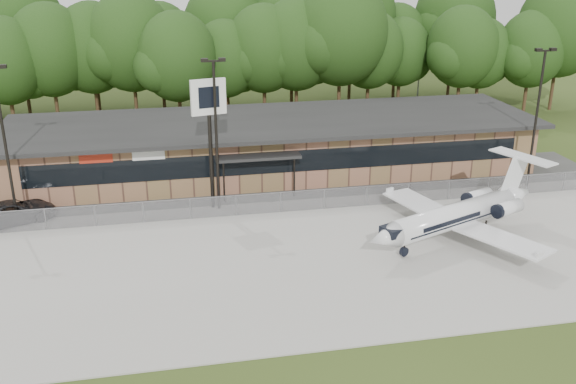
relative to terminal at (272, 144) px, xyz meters
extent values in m
plane|color=#314217|center=(0.00, -23.94, -2.18)|extent=(160.00, 160.00, 0.00)
cube|color=#9E9B93|center=(0.00, -15.94, -2.14)|extent=(64.00, 18.00, 0.08)
cube|color=#383835|center=(0.00, -4.44, -2.15)|extent=(50.00, 9.00, 0.06)
cube|color=#8C5B46|center=(0.00, 0.06, -0.18)|extent=(40.00, 10.00, 4.00)
cube|color=black|center=(0.00, -4.96, 0.12)|extent=(36.00, 0.08, 1.60)
cube|color=black|center=(0.00, -0.44, 1.97)|extent=(41.00, 11.50, 0.30)
cube|color=black|center=(-2.00, -5.54, 0.82)|extent=(6.00, 1.60, 0.20)
cube|color=#AC2815|center=(-13.00, -4.99, 1.22)|extent=(2.20, 0.06, 0.70)
cube|color=silver|center=(-9.50, -4.99, 1.22)|extent=(2.20, 0.06, 0.70)
cube|color=gray|center=(0.00, -8.94, -1.43)|extent=(46.00, 0.03, 1.50)
cube|color=gray|center=(0.00, -8.94, -0.68)|extent=(46.00, 0.04, 0.04)
cylinder|color=black|center=(-18.00, -7.44, 2.82)|extent=(0.18, 0.18, 10.00)
cube|color=black|center=(-17.45, -7.44, 7.94)|extent=(0.45, 0.30, 0.22)
cylinder|color=black|center=(-5.00, -7.44, 2.82)|extent=(0.18, 0.18, 10.00)
cube|color=black|center=(-5.00, -7.44, 7.87)|extent=(1.20, 0.12, 0.12)
cube|color=black|center=(-5.55, -7.44, 7.94)|extent=(0.45, 0.30, 0.22)
cube|color=black|center=(-4.45, -7.44, 7.94)|extent=(0.45, 0.30, 0.22)
cylinder|color=black|center=(18.00, -7.44, 2.82)|extent=(0.18, 0.18, 10.00)
cube|color=black|center=(18.00, -7.44, 7.87)|extent=(1.20, 0.12, 0.12)
cube|color=black|center=(17.45, -7.44, 7.94)|extent=(0.45, 0.30, 0.22)
cube|color=black|center=(18.55, -7.44, 7.94)|extent=(0.45, 0.30, 0.22)
cylinder|color=silver|center=(8.35, -15.39, -0.57)|extent=(9.29, 5.03, 1.51)
cone|color=silver|center=(3.12, -17.57, -0.57)|extent=(2.32, 2.12, 1.51)
cone|color=silver|center=(13.66, -13.17, -0.43)|extent=(2.50, 2.19, 1.51)
cube|color=silver|center=(9.98, -18.08, -1.00)|extent=(4.10, 6.03, 0.11)
cube|color=silver|center=(7.58, -12.33, -1.00)|extent=(4.10, 6.03, 0.11)
cylinder|color=silver|center=(11.94, -15.17, -0.43)|extent=(2.24, 1.58, 0.85)
cylinder|color=silver|center=(11.03, -12.99, -0.43)|extent=(2.24, 1.58, 0.85)
cube|color=silver|center=(13.23, -13.35, 0.94)|extent=(2.19, 1.01, 2.84)
cube|color=silver|center=(13.75, -13.14, 2.12)|extent=(2.80, 4.48, 0.09)
cube|color=black|center=(3.73, -17.31, -0.31)|extent=(1.31, 1.41, 0.47)
cube|color=black|center=(9.92, -14.73, -1.85)|extent=(1.57, 2.38, 0.66)
cylinder|color=black|center=(4.69, -16.91, -1.85)|extent=(0.74, 0.74, 0.21)
imported|color=#2B2B2D|center=(-18.25, -7.13, -1.44)|extent=(5.79, 4.24, 1.46)
cylinder|color=black|center=(-5.38, -7.14, 2.05)|extent=(0.30, 0.30, 8.46)
cube|color=silver|center=(-5.38, -7.14, 5.54)|extent=(2.33, 0.76, 2.33)
cube|color=black|center=(-5.35, -7.27, 5.54)|extent=(1.35, 0.34, 1.37)
camera|label=1|loc=(-8.25, -48.10, 14.39)|focal=40.00mm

